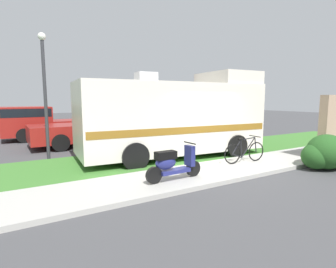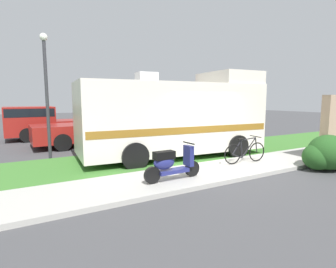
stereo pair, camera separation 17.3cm
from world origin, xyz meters
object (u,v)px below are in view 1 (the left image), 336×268
pickup_truck_far (44,122)px  street_lamp_post (45,85)px  motorhome_rv (175,117)px  pickup_truck_near (102,125)px  bottle_green (330,150)px  bicycle (245,152)px  scooter (172,163)px

pickup_truck_far → street_lamp_post: size_ratio=1.21×
pickup_truck_far → motorhome_rv: bearing=-64.4°
pickup_truck_near → street_lamp_post: bearing=-140.2°
bottle_green → bicycle: bearing=173.1°
bottle_green → pickup_truck_far: bearing=130.9°
bicycle → street_lamp_post: (-5.56, 4.60, 2.29)m
scooter → street_lamp_post: size_ratio=0.37×
bottle_green → street_lamp_post: (-9.88, 5.12, 2.56)m
motorhome_rv → scooter: 3.58m
scooter → street_lamp_post: street_lamp_post is taller
motorhome_rv → pickup_truck_near: bearing=107.5°
street_lamp_post → bottle_green: bearing=-27.4°
pickup_truck_near → scooter: bearing=-93.4°
pickup_truck_near → street_lamp_post: street_lamp_post is taller
bicycle → street_lamp_post: 7.57m
scooter → pickup_truck_near: (0.44, 7.42, 0.39)m
pickup_truck_near → bicycle: bearing=-68.7°
motorhome_rv → bicycle: motorhome_rv is taller
scooter → bottle_green: 7.49m
bicycle → pickup_truck_far: size_ratio=0.30×
pickup_truck_near → pickup_truck_far: bearing=125.1°
bicycle → pickup_truck_far: (-5.05, 10.28, 0.48)m
motorhome_rv → scooter: size_ratio=4.22×
motorhome_rv → scooter: bearing=-123.2°
pickup_truck_far → street_lamp_post: (-0.51, -5.68, 1.80)m
pickup_truck_far → bicycle: bearing=-63.8°
motorhome_rv → pickup_truck_far: (-3.77, 7.87, -0.61)m
motorhome_rv → pickup_truck_far: 8.75m
scooter → pickup_truck_near: pickup_truck_near is taller
scooter → pickup_truck_far: bearing=100.0°
pickup_truck_near → pickup_truck_far: (-2.33, 3.32, 0.01)m
scooter → bottle_green: scooter is taller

